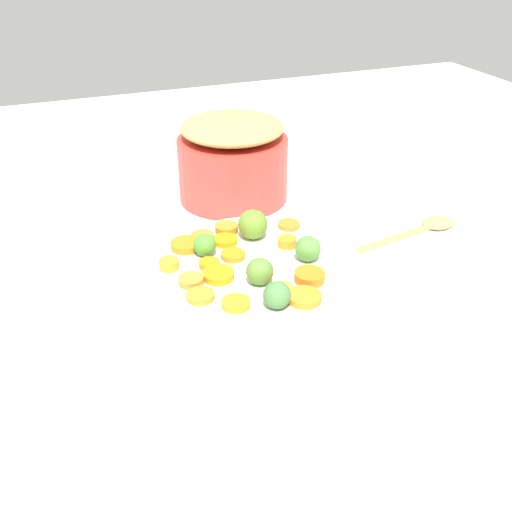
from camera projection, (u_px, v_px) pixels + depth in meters
tabletop at (264, 334)px, 0.80m from camera, size 2.40×2.40×0.02m
serving_bowl_carrots at (256, 293)px, 0.79m from camera, size 0.26×0.26×0.09m
metal_pot at (233, 169)px, 1.12m from camera, size 0.20×0.20×0.12m
stuffing_mound at (232, 128)px, 1.08m from camera, size 0.19×0.19×0.04m
carrot_slice_0 at (169, 264)px, 0.75m from camera, size 0.04×0.04×0.01m
carrot_slice_1 at (289, 225)px, 0.85m from camera, size 0.03×0.03×0.01m
carrot_slice_2 at (225, 241)px, 0.81m from camera, size 0.04×0.04×0.01m
carrot_slice_3 at (233, 255)px, 0.77m from camera, size 0.04×0.04×0.01m
carrot_slice_4 at (186, 245)px, 0.79m from camera, size 0.05×0.05×0.01m
carrot_slice_5 at (190, 279)px, 0.72m from camera, size 0.04×0.04×0.01m
carrot_slice_6 at (219, 276)px, 0.73m from camera, size 0.05×0.05×0.01m
carrot_slice_7 at (304, 297)px, 0.69m from camera, size 0.05×0.05×0.01m
carrot_slice_8 at (287, 242)px, 0.80m from camera, size 0.04×0.04×0.01m
carrot_slice_9 at (310, 277)px, 0.72m from camera, size 0.05×0.05×0.01m
carrot_slice_10 at (236, 303)px, 0.68m from camera, size 0.04×0.04×0.01m
carrot_slice_11 at (281, 289)px, 0.71m from camera, size 0.03×0.03×0.01m
carrot_slice_12 at (226, 228)px, 0.83m from camera, size 0.03×0.03×0.01m
carrot_slice_13 at (202, 237)px, 0.82m from camera, size 0.03×0.03×0.01m
carrot_slice_14 at (209, 264)px, 0.75m from camera, size 0.04×0.04×0.01m
carrot_slice_15 at (200, 296)px, 0.69m from camera, size 0.04×0.04×0.01m
brussels_sprout_0 at (277, 295)px, 0.67m from camera, size 0.03×0.03×0.03m
brussels_sprout_1 at (260, 271)px, 0.71m from camera, size 0.03×0.03×0.03m
brussels_sprout_2 at (205, 245)px, 0.77m from camera, size 0.03×0.03×0.03m
brussels_sprout_3 at (306, 247)px, 0.77m from camera, size 0.03×0.03×0.03m
brussels_sprout_4 at (253, 224)px, 0.81m from camera, size 0.04×0.04×0.04m
wooden_spoon at (414, 231)px, 1.02m from camera, size 0.08×0.30×0.01m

